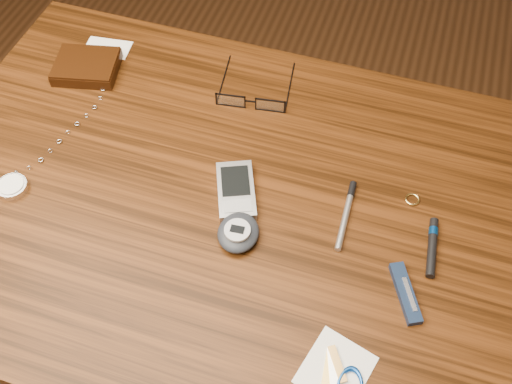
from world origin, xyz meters
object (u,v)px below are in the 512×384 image
Objects in this scene: pocket_watch at (16,183)px; silver_pen at (347,210)px; wallet_and_card at (87,66)px; desk at (228,232)px; eyeglasses at (251,100)px; pedometer at (238,232)px; pda_phone at (236,190)px; pocket_knife at (405,293)px; notepad_keys at (343,380)px.

silver_pen is at bearing 12.39° from pocket_watch.
desk is at bearing -29.49° from wallet_and_card.
eyeglasses reaches higher than desk.
eyeglasses is 0.41m from pocket_watch.
desk is 0.14m from pedometer.
desk is 8.05× the size of silver_pen.
pedometer is at bearing -68.47° from pda_phone.
pda_phone is at bearing 111.53° from pedometer.
pocket_knife is at bearing 0.06° from pocket_watch.
eyeglasses is 0.42m from pocket_knife.
eyeglasses is at bearing 121.82° from notepad_keys.
silver_pen is (0.21, -0.17, -0.01)m from eyeglasses.
notepad_keys is 0.26m from silver_pen.
silver_pen is (0.14, 0.09, -0.01)m from pedometer.
wallet_and_card is at bearing -178.16° from eyeglasses.
eyeglasses is 0.27m from silver_pen.
wallet_and_card reaches higher than silver_pen.
pocket_knife reaches higher than desk.
eyeglasses is 0.27m from pedometer.
eyeglasses is at bearing 96.88° from desk.
pda_phone is at bearing -78.95° from eyeglasses.
pocket_knife is (0.61, 0.00, -0.00)m from pocket_watch.
pocket_knife reaches higher than silver_pen.
pocket_knife is 0.72× the size of silver_pen.
notepad_keys is at bearing -78.49° from silver_pen.
pocket_watch is at bearing -177.16° from pedometer.
desk is 0.32m from pocket_knife.
pocket_knife is at bearing -18.04° from pda_phone.
eyeglasses is 1.14× the size of silver_pen.
pocket_watch is 2.42× the size of silver_pen.
desk is at bearing -169.56° from silver_pen.
silver_pen is (0.18, 0.03, 0.11)m from desk.
eyeglasses is at bearing 101.05° from pda_phone.
pocket_knife is at bearing -41.24° from eyeglasses.
pedometer reaches higher than pocket_knife.
pedometer reaches higher than eyeglasses.
pocket_watch is at bearing -164.68° from pda_phone.
eyeglasses reaches higher than silver_pen.
pocket_watch is 3.35× the size of pocket_knife.
notepad_keys is at bearing -111.36° from pocket_knife.
wallet_and_card is 1.46× the size of notepad_keys.
pocket_knife is (0.31, -0.28, -0.01)m from eyeglasses.
pocket_watch is 2.54× the size of pda_phone.
pda_phone is 0.29m from pocket_knife.
pedometer is at bearing 140.65° from notepad_keys.
notepad_keys is at bearing -46.20° from pda_phone.
pedometer is at bearing -33.47° from wallet_and_card.
desk is at bearing -130.40° from pda_phone.
notepad_keys is (0.26, -0.42, -0.01)m from eyeglasses.
wallet_and_card is at bearing 146.53° from pedometer.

